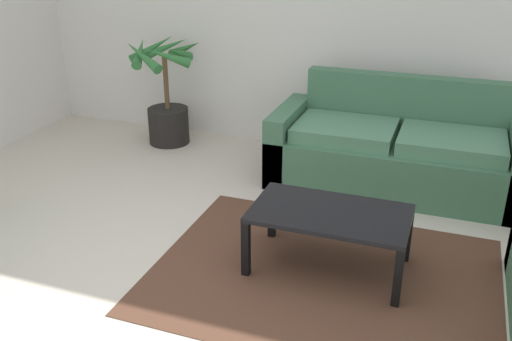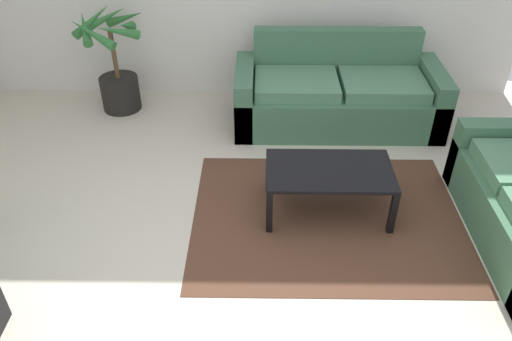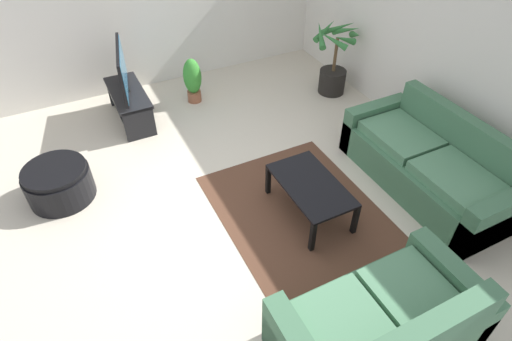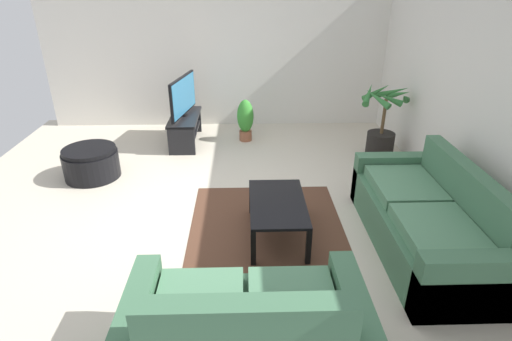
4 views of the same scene
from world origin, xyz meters
The scene contains 5 objects.
ground_plane centered at (0.00, 0.00, 0.00)m, with size 6.60×6.60×0.00m, color beige.
couch_main centered at (0.92, 2.28, 0.30)m, with size 2.11×0.90×0.90m.
coffee_table centered at (0.68, 0.81, 0.37)m, with size 1.01×0.58×0.42m.
area_rug centered at (0.68, 0.71, 0.00)m, with size 2.20×1.70×0.01m, color #513323.
potted_palm centered at (-1.43, 2.55, 0.45)m, with size 0.77×0.78×1.09m.
Camera 2 is at (0.14, -2.46, 2.75)m, focal length 35.51 mm.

